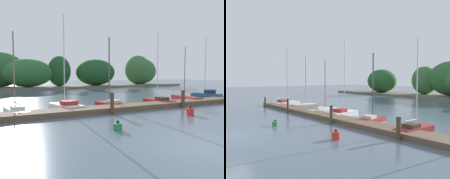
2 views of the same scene
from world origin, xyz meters
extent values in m
plane|color=#4C5B6B|center=(0.00, 0.00, 0.00)|extent=(160.00, 160.00, 0.00)
cube|color=brown|center=(0.00, 8.77, 0.17)|extent=(30.38, 1.80, 0.35)
ellipsoid|color=#235628|center=(-20.55, 36.44, 2.91)|extent=(6.79, 5.61, 5.01)
ellipsoid|color=#386B38|center=(-11.37, 38.42, 3.10)|extent=(5.20, 3.66, 5.40)
cube|color=silver|center=(-14.20, 10.56, 0.21)|extent=(2.05, 3.90, 0.42)
cube|color=silver|center=(-14.52, 12.20, 0.19)|extent=(0.91, 1.05, 0.36)
cube|color=maroon|center=(-14.11, 10.10, 0.56)|extent=(1.22, 1.29, 0.27)
cylinder|color=#B7B7BC|center=(-14.25, 10.83, 4.03)|extent=(0.11, 0.11, 7.22)
cylinder|color=#B7B7BC|center=(-14.10, 10.05, 1.00)|extent=(0.41, 1.76, 0.07)
cube|color=silver|center=(-9.94, 10.96, 0.22)|extent=(1.64, 2.87, 0.45)
cube|color=silver|center=(-9.79, 12.17, 0.20)|extent=(0.80, 0.77, 0.38)
cylinder|color=#B7B7BC|center=(-9.91, 11.16, 3.31)|extent=(0.11, 0.11, 5.73)
cube|color=white|center=(-5.52, 10.70, 0.18)|extent=(1.47, 3.74, 0.36)
cube|color=white|center=(-5.74, 12.32, 0.16)|extent=(0.66, 0.97, 0.30)
cube|color=beige|center=(-5.46, 10.25, 0.47)|extent=(0.88, 1.18, 0.23)
cylinder|color=#7F6647|center=(-5.56, 10.97, 2.94)|extent=(0.08, 0.08, 5.16)
cylinder|color=#7F6647|center=(-5.46, 10.28, 0.77)|extent=(0.30, 1.54, 0.09)
cube|color=white|center=(-2.09, 10.60, 0.22)|extent=(2.01, 3.42, 0.45)
cube|color=white|center=(-2.39, 12.01, 0.20)|extent=(0.90, 0.94, 0.38)
cube|color=maroon|center=(-2.00, 10.21, 0.59)|extent=(1.20, 1.16, 0.29)
cylinder|color=silver|center=(-2.14, 10.83, 3.77)|extent=(0.07, 0.07, 6.64)
cube|color=maroon|center=(1.65, 10.60, 0.18)|extent=(1.82, 3.09, 0.35)
cube|color=maroon|center=(1.36, 11.87, 0.16)|extent=(0.81, 0.85, 0.30)
cube|color=beige|center=(1.73, 10.25, 0.47)|extent=(1.07, 1.05, 0.23)
cylinder|color=#4C4C51|center=(1.60, 10.82, 3.01)|extent=(0.11, 0.11, 5.32)
cube|color=maroon|center=(6.19, 10.01, 0.20)|extent=(1.29, 3.18, 0.40)
cube|color=maroon|center=(6.13, 11.42, 0.18)|extent=(0.67, 0.81, 0.34)
cube|color=#3D3328|center=(6.21, 9.62, 0.54)|extent=(0.90, 0.98, 0.26)
cylinder|color=silver|center=(6.18, 10.25, 3.37)|extent=(0.08, 0.08, 5.94)
cylinder|color=silver|center=(6.21, 9.63, 0.88)|extent=(0.12, 1.38, 0.06)
cylinder|color=#4C3D28|center=(-13.60, 7.50, 0.57)|extent=(0.22, 0.22, 1.15)
cylinder|color=black|center=(-13.60, 7.50, 1.17)|extent=(0.25, 0.25, 0.04)
cylinder|color=#3D3323|center=(-7.30, 7.48, 0.70)|extent=(0.20, 0.20, 1.40)
cylinder|color=black|center=(-7.30, 7.48, 1.42)|extent=(0.23, 0.23, 0.04)
cylinder|color=#4C3D28|center=(0.16, 7.59, 0.69)|extent=(0.26, 0.26, 1.38)
cylinder|color=black|center=(0.16, 7.59, 1.40)|extent=(0.30, 0.30, 0.04)
cylinder|color=#4C3D28|center=(6.72, 7.68, 0.65)|extent=(0.28, 0.28, 1.31)
cylinder|color=black|center=(6.72, 7.68, 1.33)|extent=(0.32, 0.32, 0.04)
cylinder|color=red|center=(4.42, 4.82, 0.23)|extent=(0.49, 0.49, 0.45)
sphere|color=black|center=(4.42, 4.82, 0.54)|extent=(0.17, 0.17, 0.17)
cylinder|color=#23843D|center=(-1.63, 3.64, 0.17)|extent=(0.44, 0.44, 0.33)
sphere|color=black|center=(-1.63, 3.64, 0.41)|extent=(0.15, 0.15, 0.15)
camera|label=1|loc=(-6.71, -5.35, 2.66)|focal=35.44mm
camera|label=2|loc=(15.69, -3.76, 3.67)|focal=39.05mm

